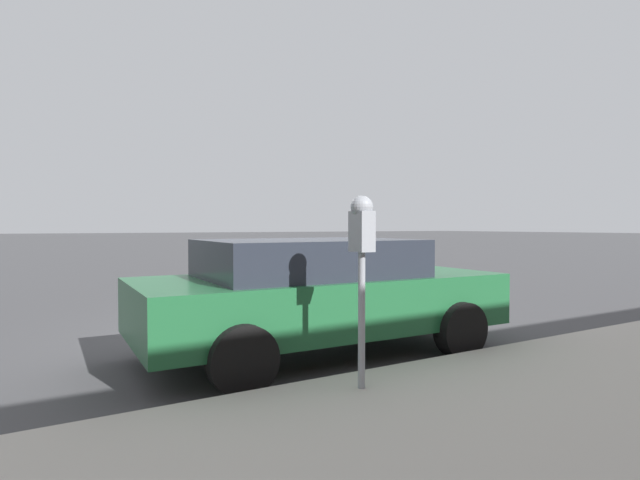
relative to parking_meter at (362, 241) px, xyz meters
name	(u,v)px	position (x,y,z in m)	size (l,w,h in m)	color
ground_plane	(278,338)	(2.62, -0.48, -1.38)	(220.00, 220.00, 0.00)	#424244
parking_meter	(362,241)	(0.00, 0.00, 0.00)	(0.21, 0.19, 1.62)	gray
car_green	(319,292)	(1.59, -0.51, -0.65)	(2.11, 4.28, 1.35)	#1E5B33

